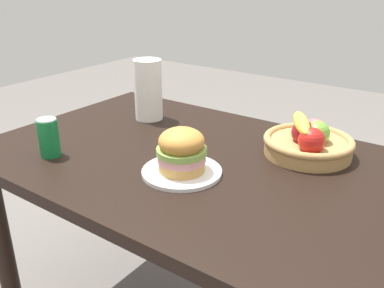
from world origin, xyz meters
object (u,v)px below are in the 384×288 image
soda_can (49,138)px  sandwich (182,150)px  fruit_basket (308,141)px  paper_towel_roll (148,90)px  plate (182,172)px

soda_can → sandwich: bearing=18.5°
sandwich → fruit_basket: bearing=53.8°
sandwich → paper_towel_roll: (-0.41, 0.32, 0.04)m
fruit_basket → paper_towel_roll: size_ratio=1.21×
fruit_basket → paper_towel_roll: 0.66m
sandwich → soda_can: (-0.43, -0.14, -0.01)m
plate → sandwich: (0.00, 0.00, 0.07)m
sandwich → fruit_basket: 0.43m
plate → soda_can: 0.45m
plate → sandwich: bearing=63.4°
soda_can → fruit_basket: fruit_basket is taller
sandwich → paper_towel_roll: bearing=141.6°
plate → fruit_basket: bearing=53.8°
soda_can → plate: bearing=18.5°
sandwich → fruit_basket: sandwich is taller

